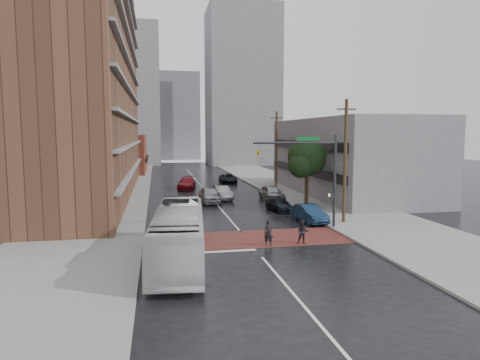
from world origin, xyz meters
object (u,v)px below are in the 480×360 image
transit_bus (179,235)px  suv_travel (228,178)px  car_travel_b (222,193)px  car_travel_c (187,183)px  car_travel_a (210,195)px  car_parked_mid (280,205)px  car_parked_near (309,213)px  car_parked_far (272,193)px  pedestrian_a (269,233)px  pedestrian_b (303,232)px

transit_bus → suv_travel: size_ratio=2.38×
car_travel_b → car_travel_c: (-3.21, 9.70, 0.02)m
car_travel_a → transit_bus: bearing=-103.8°
car_parked_mid → car_parked_near: bearing=-87.8°
car_travel_a → car_parked_far: (6.88, 0.37, -0.00)m
car_parked_near → car_parked_far: size_ratio=0.91×
car_parked_mid → car_parked_far: 6.48m
pedestrian_a → pedestrian_b: bearing=4.4°
car_parked_far → car_parked_near: bearing=-93.7°
suv_travel → pedestrian_a: bearing=-94.9°
suv_travel → car_parked_far: 17.24m
car_travel_b → suv_travel: bearing=71.4°
suv_travel → car_parked_near: size_ratio=1.11×
pedestrian_b → car_parked_near: (2.92, 6.63, -0.08)m
car_travel_a → car_parked_near: bearing=-61.0°
car_travel_a → car_parked_mid: size_ratio=1.18×
car_parked_near → suv_travel: bearing=87.7°
car_parked_mid → car_travel_a: bearing=126.5°
pedestrian_b → car_travel_b: (-2.34, 19.94, -0.07)m
pedestrian_b → car_parked_mid: pedestrian_b is taller
pedestrian_a → car_parked_far: size_ratio=0.36×
transit_bus → pedestrian_a: size_ratio=6.68×
transit_bus → pedestrian_b: bearing=22.1°
car_parked_near → car_parked_far: (0.00, 11.81, 0.10)m
car_travel_a → suv_travel: (4.88, 17.50, -0.14)m
pedestrian_a → car_parked_near: pedestrian_a is taller
transit_bus → pedestrian_b: size_ratio=7.18×
suv_travel → car_parked_far: size_ratio=1.01×
transit_bus → car_travel_a: size_ratio=2.40×
car_parked_mid → car_travel_c: bearing=105.2°
car_travel_b → car_parked_mid: (4.30, -7.90, -0.14)m
transit_bus → car_travel_a: (4.28, 20.56, -0.78)m
car_travel_b → car_travel_c: car_travel_c is taller
transit_bus → car_travel_b: bearing=80.5°
pedestrian_b → car_travel_b: 20.07m
pedestrian_a → car_travel_a: bearing=99.6°
car_travel_c → car_travel_b: bearing=-61.8°
car_travel_c → car_parked_near: size_ratio=1.19×
car_parked_near → car_parked_mid: 5.49m
car_travel_b → suv_travel: 15.96m
car_parked_far → suv_travel: bearing=92.9°
car_parked_far → transit_bus: bearing=-121.8°
pedestrian_b → car_travel_b: bearing=120.2°
car_travel_a → car_travel_c: size_ratio=0.92×
transit_bus → pedestrian_b: (8.24, 2.49, -0.80)m
transit_bus → pedestrian_b: 8.64m
car_travel_a → car_parked_far: car_travel_a is taller
transit_bus → car_travel_b: 23.21m
suv_travel → car_travel_a: bearing=-105.3°
car_travel_c → suv_travel: size_ratio=1.08×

